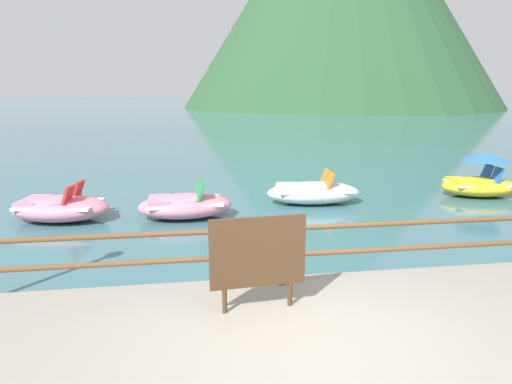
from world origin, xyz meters
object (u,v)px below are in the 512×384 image
sign_board (258,253)px  pedal_boat_4 (313,192)px  pedal_boat_1 (185,205)px  pedal_boat_3 (60,208)px  pedal_boat_0 (480,181)px

sign_board → pedal_boat_4: bearing=69.0°
pedal_boat_1 → pedal_boat_4: bearing=14.3°
pedal_boat_1 → pedal_boat_3: (-2.92, 0.16, 0.01)m
sign_board → pedal_boat_3: (-3.89, 5.65, -0.82)m
sign_board → pedal_boat_3: sign_board is taller
pedal_boat_0 → pedal_boat_1: 8.48m
sign_board → pedal_boat_1: sign_board is taller
pedal_boat_1 → pedal_boat_4: size_ratio=0.89×
pedal_boat_0 → pedal_boat_4: (-5.00, -0.14, -0.13)m
sign_board → pedal_boat_1: size_ratio=0.51×
pedal_boat_4 → sign_board: bearing=-111.0°
pedal_boat_3 → pedal_boat_4: pedal_boat_3 is taller
sign_board → pedal_boat_1: 5.63m
pedal_boat_0 → pedal_boat_4: bearing=-178.4°
sign_board → pedal_boat_1: bearing=100.0°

